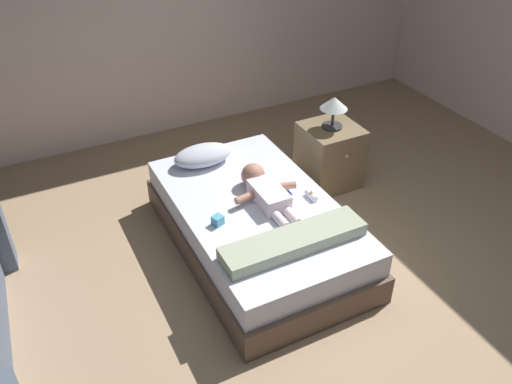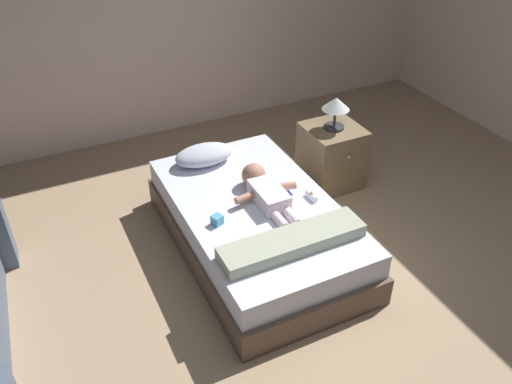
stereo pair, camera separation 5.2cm
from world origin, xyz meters
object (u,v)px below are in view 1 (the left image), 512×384
(nightstand, at_px, (329,155))
(baby_bottle, at_px, (311,195))
(toy_block, at_px, (218,220))
(bed, at_px, (256,226))
(toothbrush, at_px, (288,189))
(pillow, at_px, (203,155))
(baby, at_px, (264,189))
(lamp, at_px, (334,105))

(nightstand, xyz_separation_m, baby_bottle, (-0.60, -0.64, 0.16))
(toy_block, height_order, baby_bottle, same)
(bed, distance_m, toothbrush, 0.37)
(bed, xyz_separation_m, toothbrush, (0.29, 0.04, 0.22))
(baby_bottle, bearing_deg, nightstand, 46.87)
(pillow, xyz_separation_m, baby, (0.22, -0.65, -0.00))
(bed, bearing_deg, toothbrush, 7.72)
(toothbrush, xyz_separation_m, baby_bottle, (0.10, -0.17, 0.02))
(baby, bearing_deg, toothbrush, 0.21)
(bed, height_order, lamp, lamp)
(pillow, relative_size, nightstand, 0.86)
(baby, bearing_deg, lamp, 27.55)
(bed, height_order, baby_bottle, baby_bottle)
(nightstand, bearing_deg, baby, -152.45)
(pillow, distance_m, baby_bottle, 0.98)
(baby, distance_m, toothbrush, 0.21)
(baby, relative_size, toothbrush, 4.63)
(pillow, height_order, toy_block, pillow)
(toy_block, relative_size, baby_bottle, 0.74)
(toy_block, bearing_deg, pillow, 74.67)
(bed, height_order, baby, baby)
(toothbrush, bearing_deg, baby, -179.79)
(pillow, distance_m, lamp, 1.17)
(bed, bearing_deg, pillow, 100.77)
(bed, bearing_deg, baby, 23.76)
(baby, xyz_separation_m, nightstand, (0.91, 0.47, -0.21))
(bed, height_order, toothbrush, toothbrush)
(lamp, xyz_separation_m, baby_bottle, (-0.60, -0.64, -0.33))
(baby, relative_size, toy_block, 7.83)
(baby, bearing_deg, toy_block, -162.26)
(bed, bearing_deg, toy_block, -163.84)
(nightstand, relative_size, toy_block, 6.39)
(nightstand, distance_m, toy_block, 1.49)
(toothbrush, height_order, nightstand, nightstand)
(bed, relative_size, toy_block, 21.50)
(toothbrush, xyz_separation_m, toy_block, (-0.64, -0.14, 0.03))
(nightstand, bearing_deg, toothbrush, -146.14)
(pillow, xyz_separation_m, lamp, (1.13, -0.18, 0.28))
(baby, relative_size, lamp, 2.47)
(bed, relative_size, toothbrush, 12.72)
(toothbrush, bearing_deg, pillow, 122.85)
(baby_bottle, bearing_deg, pillow, 122.57)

